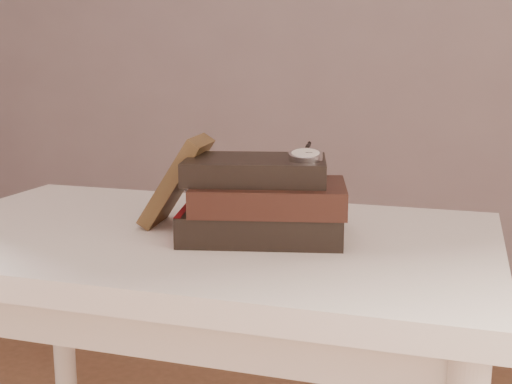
% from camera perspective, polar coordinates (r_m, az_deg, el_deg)
% --- Properties ---
extents(table, '(1.00, 0.60, 0.75)m').
position_cam_1_polar(table, '(1.17, -5.01, -7.71)').
color(table, white).
rests_on(table, ground).
extents(book_stack, '(0.30, 0.23, 0.13)m').
position_cam_1_polar(book_stack, '(1.09, 0.58, -0.75)').
color(book_stack, black).
rests_on(book_stack, table).
extents(journal, '(0.13, 0.12, 0.16)m').
position_cam_1_polar(journal, '(1.18, -6.81, 0.96)').
color(journal, '#3C2917').
rests_on(journal, table).
extents(pocket_watch, '(0.07, 0.16, 0.02)m').
position_cam_1_polar(pocket_watch, '(1.07, 4.27, 3.18)').
color(pocket_watch, silver).
rests_on(pocket_watch, book_stack).
extents(eyeglasses, '(0.13, 0.15, 0.05)m').
position_cam_1_polar(eyeglasses, '(1.19, -3.66, 0.84)').
color(eyeglasses, silver).
rests_on(eyeglasses, book_stack).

